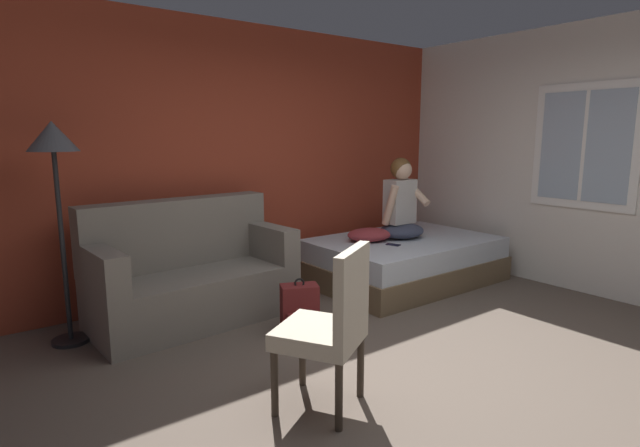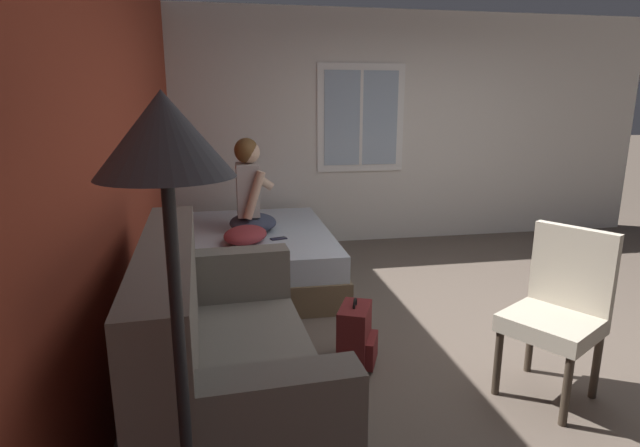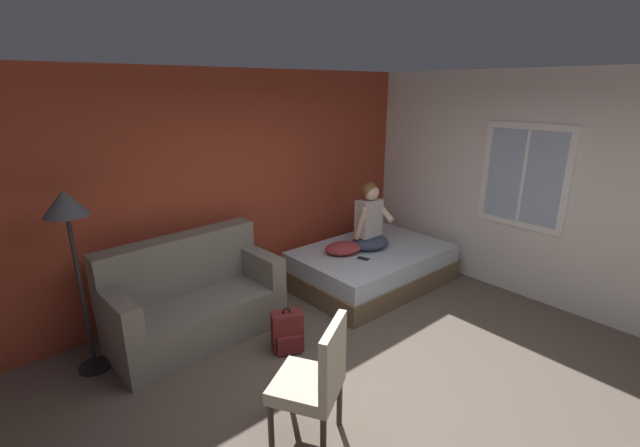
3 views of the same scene
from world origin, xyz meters
TOP-DOWN VIEW (x-y plane):
  - ground_plane at (0.00, 0.00)m, footprint 40.00×40.00m
  - wall_back_accent at (0.00, 2.66)m, footprint 10.47×0.16m
  - wall_side_with_window at (2.81, 0.01)m, footprint 0.19×6.55m
  - bed at (1.56, 1.70)m, footprint 2.01×1.37m
  - couch at (-0.76, 2.03)m, footprint 1.74×0.91m
  - side_chair at (-0.70, 0.13)m, footprint 0.63×0.63m
  - person_seated at (1.57, 1.76)m, footprint 0.52×0.45m
  - backpack at (-0.19, 1.19)m, footprint 0.35×0.32m
  - throw_pillow at (1.17, 1.83)m, footprint 0.57×0.50m
  - cell_phone at (1.23, 1.54)m, footprint 0.11×0.16m
  - floor_lamp at (-1.73, 2.11)m, footprint 0.36×0.36m

SIDE VIEW (x-z plane):
  - ground_plane at x=0.00m, z-range 0.00..0.00m
  - backpack at x=-0.19m, z-range -0.04..0.42m
  - bed at x=1.56m, z-range 0.00..0.48m
  - couch at x=-0.76m, z-range -0.13..0.91m
  - cell_phone at x=1.23m, z-range 0.48..0.49m
  - side_chair at x=-0.70m, z-range 0.04..1.02m
  - throw_pillow at x=1.17m, z-range 0.48..0.62m
  - person_seated at x=1.57m, z-range 0.40..1.27m
  - wall_back_accent at x=0.00m, z-range 0.00..2.70m
  - wall_side_with_window at x=2.81m, z-range 0.00..2.70m
  - floor_lamp at x=-1.73m, z-range 0.58..2.28m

